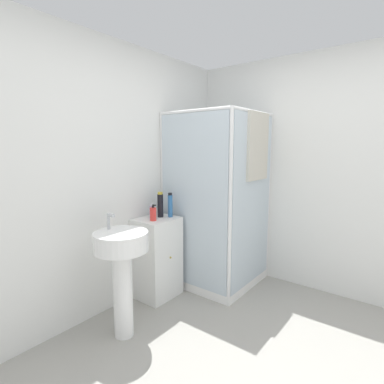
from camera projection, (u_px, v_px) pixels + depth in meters
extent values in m
cube|color=white|center=(98.00, 180.00, 2.68)|extent=(6.40, 0.06, 2.50)
cube|color=white|center=(346.00, 176.00, 2.98)|extent=(0.06, 6.40, 2.50)
cube|color=white|center=(216.00, 275.00, 3.52)|extent=(0.90, 0.90, 0.09)
cylinder|color=white|center=(207.00, 191.00, 3.98)|extent=(0.04, 0.04, 1.90)
cylinder|color=white|center=(163.00, 200.00, 3.31)|extent=(0.04, 0.04, 1.90)
cylinder|color=white|center=(268.00, 198.00, 3.47)|extent=(0.04, 0.04, 1.90)
cylinder|color=white|center=(230.00, 210.00, 2.79)|extent=(0.04, 0.04, 1.90)
cylinder|color=white|center=(254.00, 112.00, 2.99)|extent=(0.86, 0.04, 0.04)
cylinder|color=white|center=(187.00, 117.00, 3.51)|extent=(0.86, 0.04, 0.04)
cylinder|color=white|center=(194.00, 111.00, 2.91)|extent=(0.04, 0.86, 0.04)
cylinder|color=white|center=(237.00, 118.00, 3.59)|extent=(0.04, 0.86, 0.04)
cube|color=silver|center=(252.00, 201.00, 3.12)|extent=(0.82, 0.01, 1.78)
cube|color=silver|center=(193.00, 203.00, 3.04)|extent=(0.01, 0.82, 1.78)
cylinder|color=#B7BABF|center=(202.00, 205.00, 3.81)|extent=(0.02, 0.02, 1.43)
cylinder|color=#B7BABF|center=(205.00, 147.00, 3.67)|extent=(0.07, 0.07, 0.04)
cube|color=beige|center=(258.00, 147.00, 3.06)|extent=(0.43, 0.03, 0.69)
cube|color=white|center=(157.00, 257.00, 3.08)|extent=(0.42, 0.35, 0.83)
sphere|color=gold|center=(171.00, 258.00, 2.96)|extent=(0.02, 0.02, 0.02)
cylinder|color=white|center=(123.00, 294.00, 2.42)|extent=(0.16, 0.16, 0.73)
cylinder|color=white|center=(121.00, 241.00, 2.36)|extent=(0.43, 0.43, 0.15)
cylinder|color=#B7BABF|center=(108.00, 221.00, 2.43)|extent=(0.02, 0.02, 0.13)
cube|color=#B7BABF|center=(111.00, 215.00, 2.40)|extent=(0.02, 0.07, 0.02)
cylinder|color=red|center=(153.00, 214.00, 2.92)|extent=(0.06, 0.06, 0.13)
cylinder|color=black|center=(153.00, 207.00, 2.91)|extent=(0.02, 0.02, 0.02)
cube|color=black|center=(154.00, 205.00, 2.89)|extent=(0.02, 0.03, 0.01)
cylinder|color=black|center=(160.00, 206.00, 3.06)|extent=(0.06, 0.06, 0.24)
cylinder|color=gold|center=(160.00, 193.00, 3.04)|extent=(0.05, 0.05, 0.02)
cylinder|color=#2D66A3|center=(170.00, 206.00, 3.06)|extent=(0.05, 0.05, 0.23)
cylinder|color=black|center=(170.00, 194.00, 3.04)|extent=(0.04, 0.04, 0.02)
cylinder|color=#B299C6|center=(152.00, 212.00, 3.03)|extent=(0.04, 0.04, 0.12)
cylinder|color=silver|center=(152.00, 205.00, 3.02)|extent=(0.02, 0.02, 0.02)
cube|color=silver|center=(152.00, 203.00, 3.01)|extent=(0.01, 0.02, 0.01)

